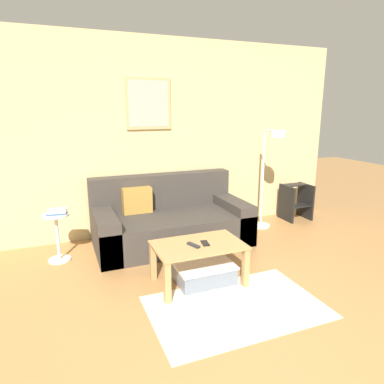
{
  "coord_description": "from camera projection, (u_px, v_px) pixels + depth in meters",
  "views": [
    {
      "loc": [
        -1.17,
        -1.26,
        1.66
      ],
      "look_at": [
        0.07,
        1.82,
        0.85
      ],
      "focal_mm": 32.0,
      "sensor_mm": 36.0,
      "label": 1
    }
  ],
  "objects": [
    {
      "name": "wall_back",
      "position": [
        149.0,
        138.0,
        4.5
      ],
      "size": [
        5.6,
        0.09,
        2.55
      ],
      "color": "tan",
      "rests_on": "ground_plane"
    },
    {
      "name": "area_rug",
      "position": [
        236.0,
        307.0,
        2.94
      ],
      "size": [
        1.48,
        0.93,
        0.01
      ],
      "primitive_type": "cube",
      "color": "beige",
      "rests_on": "ground_plane"
    },
    {
      "name": "couch",
      "position": [
        170.0,
        221.0,
        4.33
      ],
      "size": [
        1.88,
        0.98,
        0.82
      ],
      "color": "#38332D",
      "rests_on": "ground_plane"
    },
    {
      "name": "coffee_table",
      "position": [
        198.0,
        252.0,
        3.28
      ],
      "size": [
        0.86,
        0.54,
        0.4
      ],
      "color": "#AD7F4C",
      "rests_on": "ground_plane"
    },
    {
      "name": "storage_bin",
      "position": [
        204.0,
        272.0,
        3.36
      ],
      "size": [
        0.57,
        0.43,
        0.19
      ],
      "color": "slate",
      "rests_on": "ground_plane"
    },
    {
      "name": "floor_lamp",
      "position": [
        271.0,
        165.0,
        4.59
      ],
      "size": [
        0.27,
        0.54,
        1.39
      ],
      "color": "white",
      "rests_on": "ground_plane"
    },
    {
      "name": "side_table",
      "position": [
        57.0,
        233.0,
        3.78
      ],
      "size": [
        0.29,
        0.29,
        0.54
      ],
      "color": "silver",
      "rests_on": "ground_plane"
    },
    {
      "name": "book_stack",
      "position": [
        57.0,
        212.0,
        3.73
      ],
      "size": [
        0.22,
        0.18,
        0.05
      ],
      "color": "#335199",
      "rests_on": "side_table"
    },
    {
      "name": "remote_control",
      "position": [
        193.0,
        245.0,
        3.21
      ],
      "size": [
        0.09,
        0.15,
        0.02
      ],
      "primitive_type": "cube",
      "rotation": [
        0.0,
        0.0,
        0.35
      ],
      "color": "#232328",
      "rests_on": "coffee_table"
    },
    {
      "name": "cell_phone",
      "position": [
        205.0,
        243.0,
        3.27
      ],
      "size": [
        0.09,
        0.15,
        0.01
      ],
      "primitive_type": "cube",
      "rotation": [
        0.0,
        0.0,
        -0.17
      ],
      "color": "black",
      "rests_on": "coffee_table"
    },
    {
      "name": "step_stool",
      "position": [
        296.0,
        201.0,
        5.23
      ],
      "size": [
        0.39,
        0.36,
        0.54
      ],
      "color": "black",
      "rests_on": "ground_plane"
    }
  ]
}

